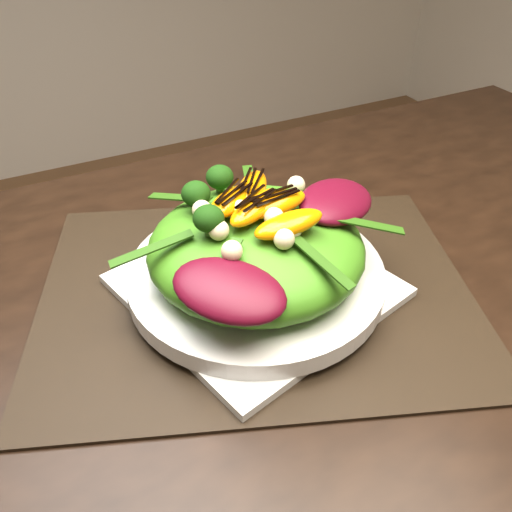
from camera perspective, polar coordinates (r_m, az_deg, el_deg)
name	(u,v)px	position (r m, az deg, el deg)	size (l,w,h in m)	color
dining_table	(207,412)	(0.50, -5.15, -16.01)	(1.60, 0.90, 0.75)	black
placemat	(256,290)	(0.58, 0.00, -3.59)	(0.45, 0.34, 0.00)	black
plate_base	(256,285)	(0.57, 0.00, -3.11)	(0.24, 0.24, 0.01)	silver
salad_bowl	(256,275)	(0.56, 0.00, -2.00)	(0.27, 0.27, 0.02)	silver
lettuce_mound	(256,248)	(0.54, 0.00, 0.86)	(0.22, 0.22, 0.07)	#407916
radicchio_leaf	(336,201)	(0.56, 8.41, 5.72)	(0.10, 0.07, 0.02)	#3F0613
orange_segment	(246,202)	(0.53, -1.06, 5.74)	(0.07, 0.03, 0.02)	#CE6603
broccoli_floret	(191,199)	(0.53, -6.89, 6.00)	(0.04, 0.04, 0.04)	#123509
macadamia_nut	(291,222)	(0.50, 3.75, 3.63)	(0.02, 0.02, 0.02)	beige
balsamic_drizzle	(246,193)	(0.52, -1.07, 6.66)	(0.05, 0.00, 0.00)	black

